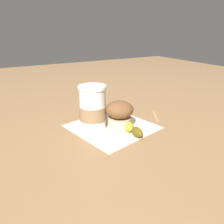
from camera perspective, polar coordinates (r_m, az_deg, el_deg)
name	(u,v)px	position (r m, az deg, el deg)	size (l,w,h in m)	color
ground_plane	(112,127)	(0.77, 0.00, -3.87)	(3.00, 3.00, 0.00)	#936D47
paper_napkin	(112,127)	(0.77, 0.00, -3.82)	(0.26, 0.26, 0.00)	beige
coffee_cup	(93,108)	(0.74, -5.04, 0.97)	(0.09, 0.09, 0.15)	white
muffin	(119,114)	(0.74, 1.96, -0.47)	(0.09, 0.09, 0.10)	beige
banana	(130,126)	(0.74, 4.79, -3.63)	(0.07, 0.15, 0.03)	gold
wooden_stirrer	(155,116)	(0.88, 11.20, -1.02)	(0.11, 0.01, 0.00)	tan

